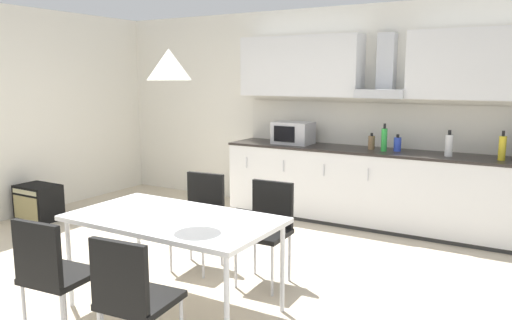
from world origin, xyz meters
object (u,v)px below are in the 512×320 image
(bottle_green, at_px, (384,139))
(chair_near_right, at_px, (131,292))
(chair_far_right, at_px, (267,222))
(bottle_white, at_px, (449,145))
(microwave, at_px, (293,133))
(pendant_lamp, at_px, (169,65))
(guitar_amp, at_px, (38,202))
(bottle_yellow, at_px, (502,148))
(chair_near_left, at_px, (51,269))
(bottle_blue, at_px, (397,144))
(dining_table, at_px, (173,222))
(chair_far_left, at_px, (201,211))
(bottle_brown, at_px, (371,142))

(bottle_green, relative_size, chair_near_right, 0.37)
(chair_near_right, distance_m, chair_far_right, 1.63)
(bottle_white, distance_m, chair_far_right, 2.36)
(bottle_white, distance_m, chair_near_right, 3.85)
(microwave, xyz_separation_m, pendant_lamp, (0.44, -2.90, 0.79))
(bottle_green, bearing_deg, chair_far_right, -100.89)
(microwave, relative_size, guitar_amp, 0.92)
(chair_near_right, height_order, chair_far_right, same)
(bottle_white, relative_size, bottle_yellow, 0.93)
(bottle_green, relative_size, guitar_amp, 0.61)
(bottle_green, distance_m, chair_near_left, 3.86)
(chair_near_left, height_order, guitar_amp, chair_near_left)
(chair_far_right, distance_m, chair_near_left, 1.77)
(bottle_blue, distance_m, dining_table, 3.08)
(microwave, relative_size, chair_far_left, 0.55)
(dining_table, bearing_deg, bottle_white, 63.03)
(bottle_brown, xyz_separation_m, chair_far_left, (-0.94, -2.10, -0.46))
(microwave, xyz_separation_m, dining_table, (0.44, -2.90, -0.37))
(chair_far_right, bearing_deg, pendant_lamp, -113.22)
(bottle_yellow, distance_m, chair_far_left, 3.13)
(chair_near_right, bearing_deg, chair_near_left, -180.00)
(microwave, distance_m, chair_near_left, 3.75)
(bottle_blue, xyz_separation_m, chair_near_right, (-0.51, -3.75, -0.46))
(microwave, height_order, bottle_blue, microwave)
(bottle_brown, relative_size, pendant_lamp, 0.61)
(bottle_brown, height_order, chair_far_right, bottle_brown)
(bottle_blue, height_order, chair_far_left, bottle_blue)
(bottle_yellow, height_order, chair_near_left, bottle_yellow)
(bottle_blue, xyz_separation_m, chair_near_left, (-1.22, -3.75, -0.46))
(bottle_yellow, distance_m, chair_near_right, 4.03)
(microwave, distance_m, dining_table, 2.96)
(microwave, distance_m, bottle_white, 1.89)
(bottle_brown, height_order, dining_table, bottle_brown)
(bottle_brown, bearing_deg, dining_table, -101.17)
(microwave, height_order, pendant_lamp, pendant_lamp)
(bottle_white, xyz_separation_m, chair_far_right, (-1.10, -2.03, -0.50))
(bottle_blue, relative_size, bottle_white, 0.69)
(pendant_lamp, bearing_deg, microwave, 98.69)
(chair_near_right, bearing_deg, bottle_white, 73.47)
(bottle_white, xyz_separation_m, bottle_green, (-0.71, 0.01, 0.02))
(chair_far_right, relative_size, chair_near_left, 1.00)
(chair_near_right, bearing_deg, guitar_amp, 151.47)
(bottle_green, height_order, chair_near_right, bottle_green)
(dining_table, bearing_deg, bottle_brown, 78.83)
(dining_table, xyz_separation_m, chair_near_left, (-0.35, -0.81, -0.15))
(bottle_blue, relative_size, bottle_green, 0.61)
(chair_near_left, relative_size, guitar_amp, 1.67)
(bottle_white, bearing_deg, bottle_brown, 175.41)
(bottle_white, bearing_deg, pendant_lamp, -116.97)
(chair_near_left, bearing_deg, bottle_white, 63.89)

